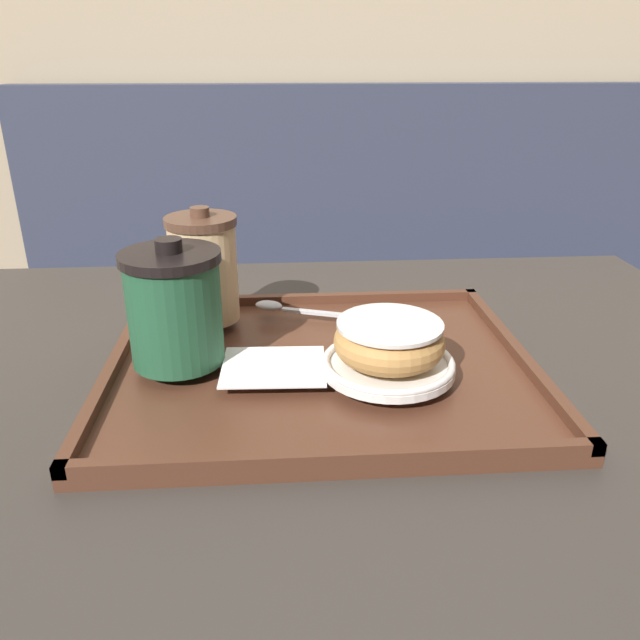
# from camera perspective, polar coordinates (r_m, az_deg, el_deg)

# --- Properties ---
(booth_bench) EXTENTS (1.74, 0.44, 1.00)m
(booth_bench) POSITION_cam_1_polar(r_m,az_deg,el_deg) (1.65, 4.66, -3.96)
(booth_bench) COLOR #33384C
(booth_bench) RESTS_ON ground_plane
(cafe_table) EXTENTS (1.07, 0.84, 0.74)m
(cafe_table) POSITION_cam_1_polar(r_m,az_deg,el_deg) (0.76, 0.95, -16.52)
(cafe_table) COLOR #38332D
(cafe_table) RESTS_ON ground_plane
(serving_tray) EXTENTS (0.45, 0.37, 0.02)m
(serving_tray) POSITION_cam_1_polar(r_m,az_deg,el_deg) (0.68, -0.00, -4.38)
(serving_tray) COLOR #512D1E
(serving_tray) RESTS_ON cafe_table
(napkin_paper) EXTENTS (0.11, 0.09, 0.00)m
(napkin_paper) POSITION_cam_1_polar(r_m,az_deg,el_deg) (0.65, -4.26, -4.25)
(napkin_paper) COLOR white
(napkin_paper) RESTS_ON serving_tray
(coffee_cup_front) EXTENTS (0.10, 0.10, 0.13)m
(coffee_cup_front) POSITION_cam_1_polar(r_m,az_deg,el_deg) (0.65, -13.15, 1.18)
(coffee_cup_front) COLOR #235638
(coffee_cup_front) RESTS_ON serving_tray
(coffee_cup_rear) EXTENTS (0.08, 0.08, 0.14)m
(coffee_cup_rear) POSITION_cam_1_polar(r_m,az_deg,el_deg) (0.76, -10.56, 4.69)
(coffee_cup_rear) COLOR #E0B784
(coffee_cup_rear) RESTS_ON serving_tray
(plate_with_chocolate_donut) EXTENTS (0.14, 0.14, 0.01)m
(plate_with_chocolate_donut) POSITION_cam_1_polar(r_m,az_deg,el_deg) (0.64, 6.24, -4.05)
(plate_with_chocolate_donut) COLOR white
(plate_with_chocolate_donut) RESTS_ON serving_tray
(donut_chocolate_glazed) EXTENTS (0.11, 0.11, 0.04)m
(donut_chocolate_glazed) POSITION_cam_1_polar(r_m,az_deg,el_deg) (0.63, 6.34, -1.87)
(donut_chocolate_glazed) COLOR tan
(donut_chocolate_glazed) RESTS_ON plate_with_chocolate_donut
(spoon) EXTENTS (0.15, 0.06, 0.01)m
(spoon) POSITION_cam_1_polar(r_m,az_deg,el_deg) (0.79, -3.01, 1.10)
(spoon) COLOR silver
(spoon) RESTS_ON serving_tray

